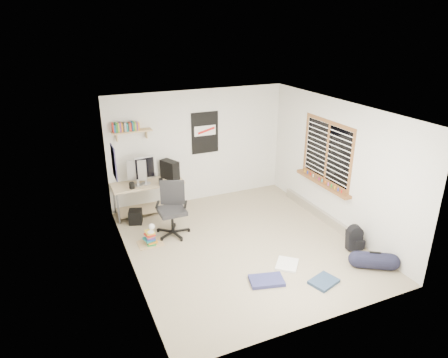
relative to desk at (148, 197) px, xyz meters
name	(u,v)px	position (x,y,z in m)	size (l,w,h in m)	color
floor	(243,245)	(1.25, -2.00, -0.37)	(4.00, 4.50, 0.01)	gray
ceiling	(245,110)	(1.25, -2.00, 2.14)	(4.00, 4.50, 0.01)	white
back_wall	(198,146)	(1.25, 0.25, 0.89)	(4.00, 0.01, 2.50)	silver
left_wall	(127,202)	(-0.75, -2.00, 0.89)	(0.01, 4.50, 2.50)	silver
right_wall	(338,166)	(3.26, -2.00, 0.89)	(0.01, 4.50, 2.50)	silver
desk	(148,197)	(0.00, 0.00, 0.00)	(1.46, 0.64, 0.67)	#C8B58B
monitor_left	(138,177)	(-0.21, -0.11, 0.52)	(0.39, 0.10, 0.43)	#A9AAAF
monitor_right	(145,175)	(-0.04, -0.09, 0.54)	(0.44, 0.11, 0.48)	gray
pc_tower	(170,170)	(0.50, 0.00, 0.52)	(0.20, 0.41, 0.43)	black
keyboard	(154,186)	(0.09, -0.23, 0.31)	(0.45, 0.16, 0.02)	black
speaker_left	(132,186)	(-0.36, -0.22, 0.38)	(0.08, 0.08, 0.17)	black
speaker_right	(161,182)	(0.23, -0.26, 0.39)	(0.08, 0.08, 0.17)	black
office_chair	(172,211)	(0.19, -1.12, 0.12)	(0.68, 0.68, 1.04)	#242426
wall_shelf	(132,131)	(-0.20, 0.14, 1.42)	(0.80, 0.22, 0.24)	tan
poster_back_wall	(205,133)	(1.40, 0.23, 1.19)	(0.62, 0.03, 0.92)	black
poster_left_wall	(114,162)	(-0.73, -0.80, 1.14)	(0.02, 0.42, 0.60)	navy
window	(327,152)	(3.20, -1.70, 1.08)	(0.10, 1.50, 1.26)	brown
baseboard_heater	(320,214)	(3.21, -1.70, -0.28)	(0.08, 2.50, 0.18)	#B7B2A8
backpack	(354,240)	(3.00, -2.95, -0.16)	(0.27, 0.21, 0.36)	black
duffel_bag	(374,261)	(2.92, -3.55, -0.22)	(0.28, 0.28, 0.56)	black
tshirt	(287,264)	(1.64, -2.91, -0.34)	(0.41, 0.35, 0.04)	white
jeans_a	(267,281)	(1.10, -3.17, -0.33)	(0.53, 0.34, 0.06)	navy
jeans_b	(324,282)	(1.91, -3.56, -0.34)	(0.43, 0.32, 0.05)	navy
book_stack	(150,237)	(-0.30, -1.29, -0.21)	(0.40, 0.33, 0.28)	brown
desk_lamp	(150,226)	(-0.28, -1.31, 0.02)	(0.12, 0.21, 0.21)	white
subwoofer	(136,217)	(-0.37, -0.37, -0.22)	(0.26, 0.26, 0.29)	black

